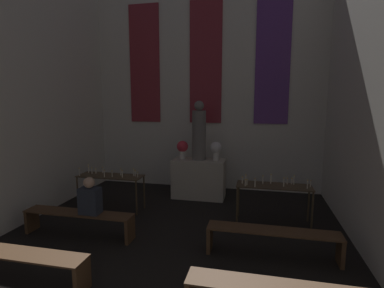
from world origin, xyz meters
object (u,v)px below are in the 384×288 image
flower_vase_right (216,149)px  statue (199,133)px  candle_rack_left (111,179)px  candle_rack_right (274,189)px  flower_vase_left (182,148)px  pew_third_left (15,260)px  pew_back_right (273,237)px  altar (199,178)px  person_seated (90,198)px  pew_back_left (79,218)px

flower_vase_right → statue: bearing=180.0°
candle_rack_left → candle_rack_right: (3.56, -0.00, 0.00)m
flower_vase_right → candle_rack_left: (-2.21, -1.26, -0.56)m
candle_rack_left → candle_rack_right: bearing=-0.0°
candle_rack_right → flower_vase_left: bearing=150.3°
flower_vase_right → candle_rack_left: flower_vase_right is taller
flower_vase_left → pew_third_left: 4.39m
flower_vase_right → candle_rack_right: (1.35, -1.26, -0.56)m
flower_vase_left → pew_third_left: size_ratio=0.22×
pew_back_right → altar: bearing=123.0°
altar → pew_back_right: altar is taller
pew_third_left → flower_vase_left: bearing=72.6°
candle_rack_right → pew_back_right: 1.43m
altar → pew_back_right: bearing=-57.0°
statue → person_seated: (-1.46, -2.63, -0.92)m
altar → candle_rack_right: (1.78, -1.26, 0.21)m
pew_third_left → candle_rack_right: bearing=39.2°
statue → pew_back_right: bearing=-57.0°
flower_vase_left → person_seated: bearing=-111.4°
candle_rack_right → pew_third_left: candle_rack_right is taller
flower_vase_right → pew_back_left: size_ratio=0.22×
flower_vase_left → candle_rack_left: flower_vase_left is taller
pew_third_left → candle_rack_left: bearing=91.4°
flower_vase_left → pew_third_left: (-1.28, -4.10, -0.93)m
person_seated → flower_vase_left: bearing=68.6°
flower_vase_right → pew_third_left: (-2.14, -4.10, -0.93)m
statue → flower_vase_left: bearing=-180.0°
pew_back_left → pew_back_right: bearing=0.0°
candle_rack_right → person_seated: person_seated is taller
flower_vase_left → flower_vase_right: 0.85m
pew_third_left → pew_back_left: (0.00, 1.47, 0.00)m
altar → candle_rack_left: size_ratio=0.89×
statue → pew_third_left: (-1.71, -4.10, -1.33)m
altar → pew_third_left: (-1.71, -4.10, -0.16)m
pew_third_left → pew_back_right: size_ratio=1.00×
altar → candle_rack_left: bearing=-144.8°
candle_rack_left → pew_back_left: size_ratio=0.71×
pew_third_left → person_seated: 1.54m
candle_rack_right → pew_third_left: bearing=-140.8°
person_seated → candle_rack_right: bearing=23.0°
altar → candle_rack_left: same height
statue → candle_rack_left: statue is taller
flower_vase_right → candle_rack_right: bearing=-43.0°
candle_rack_left → pew_back_right: (3.49, -1.38, -0.37)m
person_seated → candle_rack_left: bearing=103.1°
altar → person_seated: bearing=-119.0°
statue → person_seated: statue is taller
flower_vase_right → flower_vase_left: bearing=180.0°
candle_rack_left → pew_back_left: (0.07, -1.38, -0.37)m
person_seated → altar: bearing=61.0°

